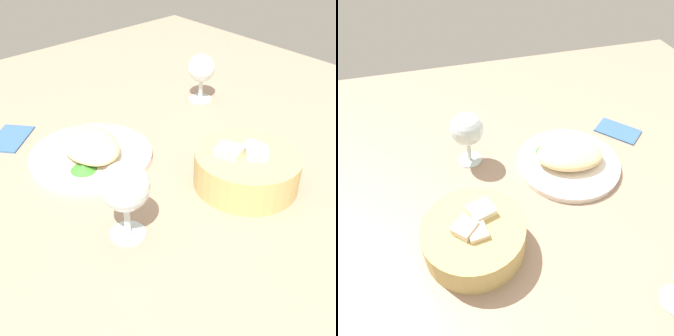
% 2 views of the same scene
% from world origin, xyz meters
% --- Properties ---
extents(ground_plane, '(1.40, 1.40, 0.02)m').
position_xyz_m(ground_plane, '(0.00, 0.00, -0.01)').
color(ground_plane, '#A1836C').
extents(plate, '(0.24, 0.24, 0.01)m').
position_xyz_m(plate, '(-0.05, -0.12, 0.01)').
color(plate, white).
rests_on(plate, ground_plane).
extents(omelette, '(0.17, 0.13, 0.04)m').
position_xyz_m(omelette, '(-0.05, -0.12, 0.03)').
color(omelette, '#EFCD8E').
rests_on(omelette, plate).
extents(lettuce_garnish, '(0.05, 0.05, 0.01)m').
position_xyz_m(lettuce_garnish, '(-0.01, -0.17, 0.02)').
color(lettuce_garnish, '#39822E').
rests_on(lettuce_garnish, plate).
extents(bread_basket, '(0.19, 0.19, 0.08)m').
position_xyz_m(bread_basket, '(0.21, 0.04, 0.03)').
color(bread_basket, tan).
rests_on(bread_basket, ground_plane).
extents(wine_glass_near, '(0.08, 0.08, 0.13)m').
position_xyz_m(wine_glass_near, '(0.17, -0.20, 0.09)').
color(wine_glass_near, silver).
rests_on(wine_glass_near, ground_plane).
extents(folded_napkin, '(0.12, 0.13, 0.01)m').
position_xyz_m(folded_napkin, '(-0.24, -0.21, 0.00)').
color(folded_napkin, '#375F8C').
rests_on(folded_napkin, ground_plane).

